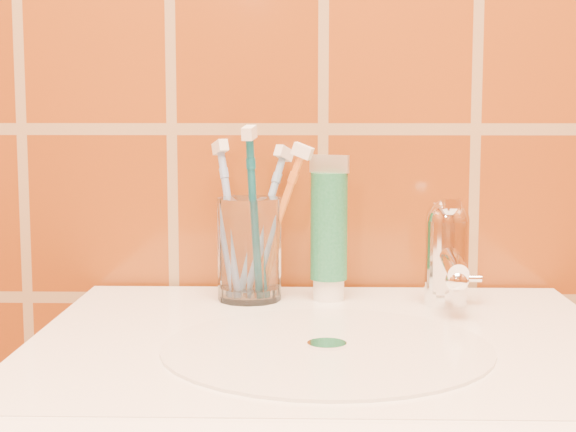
{
  "coord_description": "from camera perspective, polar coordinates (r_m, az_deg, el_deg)",
  "views": [
    {
      "loc": [
        -0.02,
        0.13,
        1.07
      ],
      "look_at": [
        -0.04,
        1.08,
        0.95
      ],
      "focal_mm": 55.0,
      "sensor_mm": 36.0,
      "label": 1
    }
  ],
  "objects": [
    {
      "name": "toothbrush_2",
      "position": [
        1.01,
        -3.72,
        -0.28
      ],
      "size": [
        0.11,
        0.14,
        0.2
      ],
      "primitive_type": null,
      "rotation": [
        0.32,
        0.0,
        -2.61
      ],
      "color": "#7A99D9",
      "rests_on": "glass_tumbler"
    },
    {
      "name": "toothbrush_1",
      "position": [
        0.97,
        -2.24,
        -0.01
      ],
      "size": [
        0.05,
        0.09,
        0.21
      ],
      "primitive_type": null,
      "rotation": [
        0.17,
        0.0,
        -0.22
      ],
      "color": "#0C5366",
      "rests_on": "glass_tumbler"
    },
    {
      "name": "faucet",
      "position": [
        0.98,
        10.26,
        -2.1
      ],
      "size": [
        0.05,
        0.11,
        0.12
      ],
      "color": "white",
      "rests_on": "pedestal_sink"
    },
    {
      "name": "toothbrush_3",
      "position": [
        1.03,
        -1.56,
        -0.41
      ],
      "size": [
        0.14,
        0.15,
        0.19
      ],
      "primitive_type": null,
      "rotation": [
        0.41,
        0.0,
        2.43
      ],
      "color": "#749CCF",
      "rests_on": "glass_tumbler"
    },
    {
      "name": "glass_tumbler",
      "position": [
        1.0,
        -2.52,
        -2.16
      ],
      "size": [
        0.09,
        0.09,
        0.12
      ],
      "primitive_type": "cylinder",
      "rotation": [
        0.0,
        0.0,
        0.36
      ],
      "color": "white",
      "rests_on": "pedestal_sink"
    },
    {
      "name": "toothpaste_tube",
      "position": [
        1.0,
        2.66,
        -1.08
      ],
      "size": [
        0.05,
        0.04,
        0.16
      ],
      "rotation": [
        0.0,
        0.0,
        -0.43
      ],
      "color": "white",
      "rests_on": "pedestal_sink"
    },
    {
      "name": "toothbrush_0",
      "position": [
        0.99,
        -0.71,
        -0.48
      ],
      "size": [
        0.12,
        0.11,
        0.19
      ],
      "primitive_type": null,
      "rotation": [
        0.35,
        0.0,
        1.25
      ],
      "color": "orange",
      "rests_on": "glass_tumbler"
    }
  ]
}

